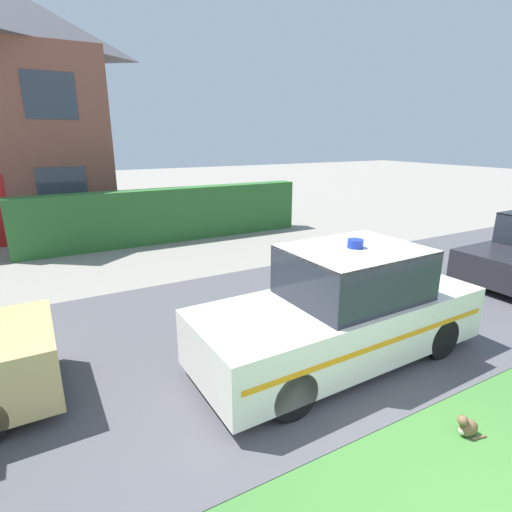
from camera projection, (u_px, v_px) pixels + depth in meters
The scene contains 4 objects.
road_strip at pixel (253, 329), 6.74m from camera, with size 28.00×5.61×0.01m, color #4C4C51.
garden_hedge at pixel (170, 215), 12.29m from camera, with size 8.68×0.57×1.62m, color #2D662D.
police_car at pixel (343, 311), 5.66m from camera, with size 4.29×1.73×1.77m.
cat at pixel (467, 427), 4.31m from camera, with size 0.30×0.23×0.28m.
Camera 1 is at (-2.91, -1.18, 3.12)m, focal length 28.00 mm.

